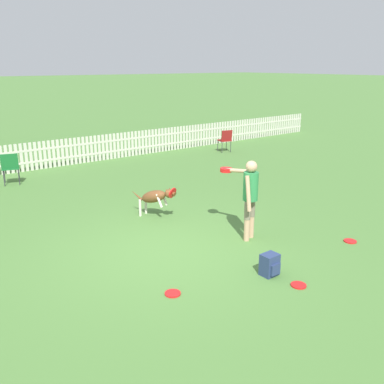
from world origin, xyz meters
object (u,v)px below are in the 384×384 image
frisbee_near_dog (350,241)px  folding_chair_blue_left (225,139)px  leaping_dog (155,197)px  folding_chair_center (10,166)px  frisbee_midfield (299,285)px  handler_person (249,191)px  backpack_on_grass (270,265)px  frisbee_near_handler (173,293)px

frisbee_near_dog → folding_chair_blue_left: bearing=63.5°
leaping_dog → folding_chair_blue_left: 7.56m
leaping_dog → folding_chair_center: size_ratio=1.29×
folding_chair_center → folding_chair_blue_left: bearing=-164.6°
leaping_dog → frisbee_near_dog: size_ratio=4.89×
leaping_dog → frisbee_midfield: size_ratio=4.89×
folding_chair_blue_left → frisbee_midfield: bearing=68.9°
leaping_dog → folding_chair_blue_left: bearing=-163.6°
folding_chair_center → frisbee_midfield: bearing=118.5°
folding_chair_blue_left → folding_chair_center: (-7.80, 0.20, 0.03)m
frisbee_midfield → folding_chair_center: 8.74m
leaping_dog → handler_person: bearing=90.3°
leaping_dog → backpack_on_grass: leaping_dog is taller
backpack_on_grass → folding_chair_blue_left: folding_chair_blue_left is taller
frisbee_near_dog → folding_chair_blue_left: (3.91, 7.86, 0.50)m
folding_chair_center → leaping_dog: bearing=126.9°
frisbee_near_dog → folding_chair_center: size_ratio=0.26×
frisbee_near_handler → frisbee_midfield: size_ratio=1.00×
backpack_on_grass → folding_chair_blue_left: (6.12, 7.83, 0.33)m
backpack_on_grass → frisbee_near_handler: bearing=163.6°
folding_chair_center → frisbee_near_dog: bearing=132.6°
frisbee_midfield → backpack_on_grass: (-0.09, 0.51, 0.16)m
frisbee_near_dog → folding_chair_center: (-3.88, 8.07, 0.53)m
frisbee_near_dog → folding_chair_blue_left: folding_chair_blue_left is taller
leaping_dog → folding_chair_center: (-1.71, 4.69, 0.06)m
leaping_dog → frisbee_near_handler: 3.33m
handler_person → frisbee_near_handler: size_ratio=6.47×
frisbee_near_handler → backpack_on_grass: 1.64m
frisbee_near_dog → folding_chair_center: folding_chair_center is taller
frisbee_near_dog → folding_chair_center: 8.97m
frisbee_near_handler → folding_chair_center: folding_chair_center is taller
handler_person → folding_chair_blue_left: size_ratio=1.82×
handler_person → folding_chair_blue_left: handler_person is taller
leaping_dog → folding_chair_blue_left: folding_chair_blue_left is taller
frisbee_midfield → backpack_on_grass: backpack_on_grass is taller
backpack_on_grass → folding_chair_center: bearing=101.8°
frisbee_near_handler → folding_chair_blue_left: folding_chair_blue_left is taller
frisbee_near_dog → frisbee_midfield: size_ratio=1.00×
frisbee_near_handler → frisbee_near_dog: (3.77, -0.49, 0.00)m
frisbee_near_dog → backpack_on_grass: backpack_on_grass is taller
leaping_dog → frisbee_near_handler: leaping_dog is taller
leaping_dog → frisbee_midfield: bearing=70.9°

